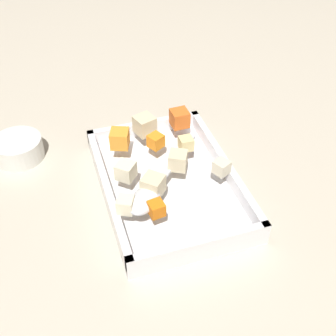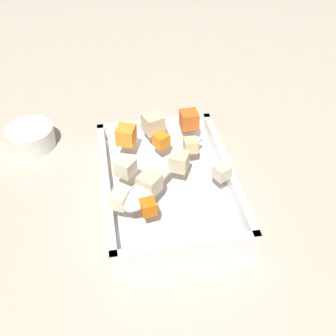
% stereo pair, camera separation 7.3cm
% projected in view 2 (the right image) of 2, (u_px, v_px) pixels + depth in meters
% --- Properties ---
extents(ground_plane, '(4.00, 4.00, 0.00)m').
position_uv_depth(ground_plane, '(174.00, 197.00, 0.75)').
color(ground_plane, '#BCB29E').
extents(baking_dish, '(0.32, 0.22, 0.04)m').
position_uv_depth(baking_dish, '(168.00, 185.00, 0.75)').
color(baking_dish, silver).
rests_on(baking_dish, ground_plane).
extents(carrot_chunk_center, '(0.04, 0.04, 0.03)m').
position_uv_depth(carrot_chunk_center, '(126.00, 135.00, 0.79)').
color(carrot_chunk_center, orange).
rests_on(carrot_chunk_center, baking_dish).
extents(carrot_chunk_rim_edge, '(0.03, 0.03, 0.02)m').
position_uv_depth(carrot_chunk_rim_edge, '(161.00, 140.00, 0.78)').
color(carrot_chunk_rim_edge, orange).
rests_on(carrot_chunk_rim_edge, baking_dish).
extents(carrot_chunk_near_spoon, '(0.03, 0.03, 0.03)m').
position_uv_depth(carrot_chunk_near_spoon, '(189.00, 119.00, 0.82)').
color(carrot_chunk_near_spoon, orange).
rests_on(carrot_chunk_near_spoon, baking_dish).
extents(carrot_chunk_corner_se, '(0.03, 0.03, 0.02)m').
position_uv_depth(carrot_chunk_corner_se, '(148.00, 207.00, 0.66)').
color(carrot_chunk_corner_se, orange).
rests_on(carrot_chunk_corner_se, baking_dish).
extents(potato_chunk_back_center, '(0.04, 0.04, 0.03)m').
position_uv_depth(potato_chunk_back_center, '(179.00, 161.00, 0.73)').
color(potato_chunk_back_center, beige).
rests_on(potato_chunk_back_center, baking_dish).
extents(potato_chunk_far_right, '(0.04, 0.04, 0.03)m').
position_uv_depth(potato_chunk_far_right, '(153.00, 123.00, 0.81)').
color(potato_chunk_far_right, beige).
rests_on(potato_chunk_far_right, baking_dish).
extents(potato_chunk_under_handle, '(0.04, 0.04, 0.03)m').
position_uv_depth(potato_chunk_under_handle, '(126.00, 167.00, 0.72)').
color(potato_chunk_under_handle, beige).
rests_on(potato_chunk_under_handle, baking_dish).
extents(potato_chunk_corner_ne, '(0.03, 0.03, 0.02)m').
position_uv_depth(potato_chunk_corner_ne, '(119.00, 200.00, 0.67)').
color(potato_chunk_corner_ne, beige).
rests_on(potato_chunk_corner_ne, baking_dish).
extents(potato_chunk_near_left, '(0.02, 0.02, 0.02)m').
position_uv_depth(potato_chunk_near_left, '(191.00, 145.00, 0.77)').
color(potato_chunk_near_left, '#E0CC89').
rests_on(potato_chunk_near_left, baking_dish).
extents(potato_chunk_mid_right, '(0.04, 0.04, 0.03)m').
position_uv_depth(potato_chunk_mid_right, '(149.00, 183.00, 0.69)').
color(potato_chunk_mid_right, beige).
rests_on(potato_chunk_mid_right, baking_dish).
extents(parsnip_chunk_far_left, '(0.03, 0.03, 0.02)m').
position_uv_depth(parsnip_chunk_far_left, '(222.00, 172.00, 0.72)').
color(parsnip_chunk_far_left, beige).
rests_on(parsnip_chunk_far_left, baking_dish).
extents(serving_spoon, '(0.18, 0.17, 0.02)m').
position_uv_depth(serving_spoon, '(143.00, 193.00, 0.68)').
color(serving_spoon, silver).
rests_on(serving_spoon, baking_dish).
extents(small_prep_bowl, '(0.09, 0.09, 0.04)m').
position_uv_depth(small_prep_bowl, '(31.00, 137.00, 0.84)').
color(small_prep_bowl, silver).
rests_on(small_prep_bowl, ground_plane).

